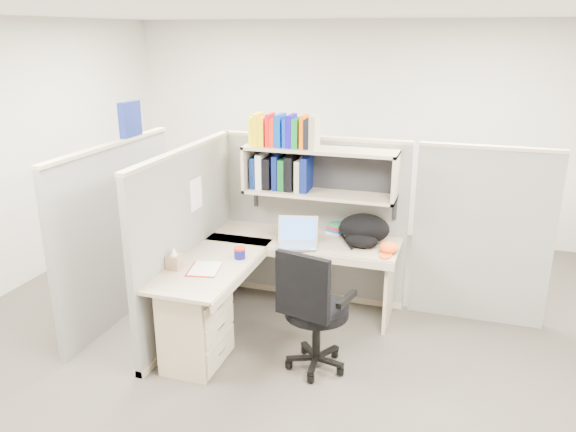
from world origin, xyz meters
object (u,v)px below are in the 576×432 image
(desk, at_px, (227,301))
(backpack, at_px, (363,230))
(task_chair, at_px, (314,329))
(snack_canister, at_px, (240,253))
(laptop, at_px, (297,233))

(desk, xyz_separation_m, backpack, (0.95, 0.88, 0.42))
(desk, bearing_deg, task_chair, -7.34)
(backpack, relative_size, snack_canister, 4.56)
(desk, distance_m, laptop, 0.87)
(laptop, bearing_deg, task_chair, -77.29)
(task_chair, bearing_deg, backpack, 79.22)
(laptop, distance_m, task_chair, 0.96)
(desk, relative_size, task_chair, 1.67)
(task_chair, bearing_deg, laptop, 115.88)
(desk, bearing_deg, laptop, 58.04)
(task_chair, bearing_deg, snack_canister, 155.60)
(snack_canister, relative_size, task_chair, 0.09)
(backpack, relative_size, task_chair, 0.43)
(desk, bearing_deg, snack_canister, 85.08)
(laptop, bearing_deg, backpack, 10.01)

